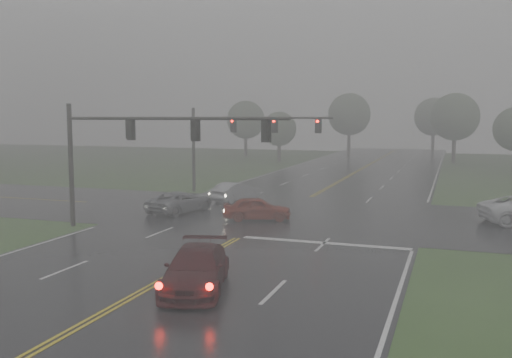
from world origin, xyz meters
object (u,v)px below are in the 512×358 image
at_px(sedan_red, 257,220).
at_px(sedan_silver, 235,201).
at_px(sedan_maroon, 196,290).
at_px(car_grey, 180,212).
at_px(signal_gantry_near, 133,141).
at_px(signal_gantry_far, 234,134).

relative_size(sedan_red, sedan_silver, 0.98).
height_order(sedan_maroon, sedan_red, sedan_maroon).
relative_size(sedan_maroon, sedan_red, 1.25).
distance_m(car_grey, signal_gantry_near, 7.98).
distance_m(sedan_maroon, car_grey, 17.08).
relative_size(car_grey, signal_gantry_near, 0.38).
height_order(sedan_red, signal_gantry_far, signal_gantry_far).
distance_m(car_grey, signal_gantry_far, 11.10).
height_order(sedan_silver, signal_gantry_far, signal_gantry_far).
height_order(sedan_maroon, signal_gantry_far, signal_gantry_far).
distance_m(sedan_silver, signal_gantry_near, 13.08).
xyz_separation_m(sedan_red, signal_gantry_far, (-5.79, 10.98, 4.90)).
xyz_separation_m(sedan_red, signal_gantry_near, (-5.37, -5.22, 4.94)).
bearing_deg(car_grey, signal_gantry_far, -77.14).
height_order(car_grey, signal_gantry_near, signal_gantry_near).
bearing_deg(signal_gantry_near, sedan_red, 44.19).
xyz_separation_m(sedan_red, car_grey, (-5.72, 1.03, 0.00)).
bearing_deg(sedan_silver, signal_gantry_far, -49.53).
relative_size(sedan_red, signal_gantry_far, 0.35).
xyz_separation_m(sedan_maroon, sedan_silver, (-6.58, 20.78, 0.00)).
xyz_separation_m(sedan_silver, car_grey, (-1.64, -5.80, 0.00)).
bearing_deg(sedan_maroon, sedan_red, 83.68).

